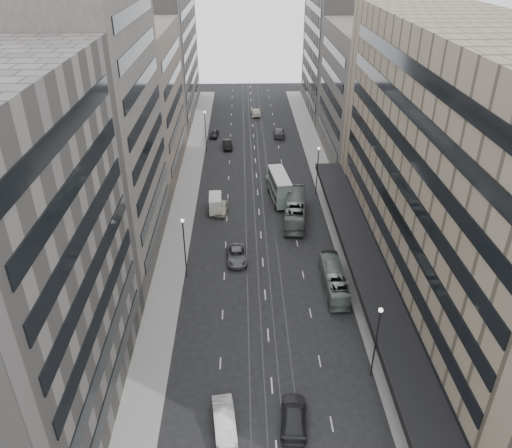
{
  "coord_description": "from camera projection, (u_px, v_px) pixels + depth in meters",
  "views": [
    {
      "loc": [
        -2.49,
        -39.61,
        36.84
      ],
      "look_at": [
        -0.86,
        16.15,
        5.13
      ],
      "focal_mm": 35.0,
      "sensor_mm": 36.0,
      "label": 1
    }
  ],
  "objects": [
    {
      "name": "ground",
      "position": [
        269.0,
        341.0,
        52.69
      ],
      "size": [
        220.0,
        220.0,
        0.0
      ],
      "primitive_type": "plane",
      "color": "black",
      "rests_on": "ground"
    },
    {
      "name": "sidewalk_right",
      "position": [
        327.0,
        187.0,
        85.54
      ],
      "size": [
        4.0,
        125.0,
        0.15
      ],
      "primitive_type": "cube",
      "color": "gray",
      "rests_on": "ground"
    },
    {
      "name": "sidewalk_left",
      "position": [
        187.0,
        189.0,
        84.93
      ],
      "size": [
        4.0,
        125.0,
        0.15
      ],
      "primitive_type": "cube",
      "color": "gray",
      "rests_on": "ground"
    },
    {
      "name": "department_store",
      "position": [
        469.0,
        178.0,
        52.8
      ],
      "size": [
        19.2,
        60.0,
        30.0
      ],
      "color": "gray",
      "rests_on": "ground"
    },
    {
      "name": "building_right_mid",
      "position": [
        371.0,
        95.0,
        92.49
      ],
      "size": [
        15.0,
        28.0,
        24.0
      ],
      "primitive_type": "cube",
      "color": "#46413D",
      "rests_on": "ground"
    },
    {
      "name": "building_right_far",
      "position": [
        342.0,
        52.0,
        117.57
      ],
      "size": [
        15.0,
        32.0,
        28.0
      ],
      "primitive_type": "cube",
      "color": "#65605B",
      "rests_on": "ground"
    },
    {
      "name": "building_left_b",
      "position": [
        85.0,
        130.0,
        60.25
      ],
      "size": [
        15.0,
        26.0,
        34.0
      ],
      "primitive_type": "cube",
      "color": "#46413D",
      "rests_on": "ground"
    },
    {
      "name": "building_left_c",
      "position": [
        131.0,
        103.0,
        85.94
      ],
      "size": [
        15.0,
        28.0,
        25.0
      ],
      "primitive_type": "cube",
      "color": "#716558",
      "rests_on": "ground"
    },
    {
      "name": "building_left_d",
      "position": [
        158.0,
        56.0,
        113.87
      ],
      "size": [
        15.0,
        38.0,
        28.0
      ],
      "primitive_type": "cube",
      "color": "#65605B",
      "rests_on": "ground"
    },
    {
      "name": "lamp_right_near",
      "position": [
        377.0,
        335.0,
        46.02
      ],
      "size": [
        0.44,
        0.44,
        8.32
      ],
      "color": "#262628",
      "rests_on": "ground"
    },
    {
      "name": "lamp_right_far",
      "position": [
        318.0,
        165.0,
        80.78
      ],
      "size": [
        0.44,
        0.44,
        8.32
      ],
      "color": "#262628",
      "rests_on": "ground"
    },
    {
      "name": "lamp_left_near",
      "position": [
        184.0,
        241.0,
        60.3
      ],
      "size": [
        0.44,
        0.44,
        8.32
      ],
      "color": "#262628",
      "rests_on": "ground"
    },
    {
      "name": "lamp_left_far",
      "position": [
        205.0,
        127.0,
        97.66
      ],
      "size": [
        0.44,
        0.44,
        8.32
      ],
      "color": "#262628",
      "rests_on": "ground"
    },
    {
      "name": "bus_near",
      "position": [
        334.0,
        279.0,
        60.01
      ],
      "size": [
        2.34,
        9.88,
        2.75
      ],
      "primitive_type": "imported",
      "rotation": [
        0.0,
        0.0,
        3.14
      ],
      "color": "gray",
      "rests_on": "ground"
    },
    {
      "name": "bus_far",
      "position": [
        295.0,
        209.0,
        75.11
      ],
      "size": [
        4.39,
        12.51,
        3.41
      ],
      "primitive_type": "imported",
      "rotation": [
        0.0,
        0.0,
        3.02
      ],
      "color": "gray",
      "rests_on": "ground"
    },
    {
      "name": "double_decker",
      "position": [
        279.0,
        187.0,
        80.06
      ],
      "size": [
        3.46,
        8.7,
        4.63
      ],
      "rotation": [
        0.0,
        0.0,
        0.12
      ],
      "color": "gray",
      "rests_on": "ground"
    },
    {
      "name": "panel_van",
      "position": [
        215.0,
        203.0,
        77.26
      ],
      "size": [
        2.24,
        4.32,
        2.67
      ],
      "rotation": [
        0.0,
        0.0,
        0.04
      ],
      "color": "beige",
      "rests_on": "ground"
    },
    {
      "name": "sedan_1",
      "position": [
        224.0,
        420.0,
        43.02
      ],
      "size": [
        2.43,
        5.34,
        1.7
      ],
      "primitive_type": "imported",
      "rotation": [
        0.0,
        0.0,
        0.13
      ],
      "color": "silver",
      "rests_on": "ground"
    },
    {
      "name": "sedan_2",
      "position": [
        237.0,
        255.0,
        65.75
      ],
      "size": [
        2.84,
        5.64,
        1.53
      ],
      "primitive_type": "imported",
      "rotation": [
        0.0,
        0.0,
        0.05
      ],
      "color": "#59595C",
      "rests_on": "ground"
    },
    {
      "name": "sedan_3",
      "position": [
        294.0,
        417.0,
        43.34
      ],
      "size": [
        2.84,
        5.82,
        1.63
      ],
      "primitive_type": "imported",
      "rotation": [
        0.0,
        0.0,
        3.04
      ],
      "color": "#28282B",
      "rests_on": "ground"
    },
    {
      "name": "sedan_4",
      "position": [
        222.0,
        208.0,
        77.3
      ],
      "size": [
        2.28,
        4.78,
        1.58
      ],
      "primitive_type": "imported",
      "rotation": [
        0.0,
        0.0,
        -0.09
      ],
      "color": "#B9B399",
      "rests_on": "ground"
    },
    {
      "name": "sedan_5",
      "position": [
        227.0,
        145.0,
        101.41
      ],
      "size": [
        2.23,
        5.01,
        1.6
      ],
      "primitive_type": "imported",
      "rotation": [
        0.0,
        0.0,
        0.11
      ],
      "color": "black",
      "rests_on": "ground"
    },
    {
      "name": "sedan_6",
      "position": [
        274.0,
        180.0,
        86.48
      ],
      "size": [
        2.57,
        5.34,
        1.47
      ],
      "primitive_type": "imported",
      "rotation": [
        0.0,
        0.0,
        3.17
      ],
      "color": "silver",
      "rests_on": "ground"
    },
    {
      "name": "sedan_7",
      "position": [
        279.0,
        132.0,
        107.79
      ],
      "size": [
        2.65,
        5.95,
        1.7
      ],
      "primitive_type": "imported",
      "rotation": [
        0.0,
        0.0,
        3.09
      ],
      "color": "#525254",
      "rests_on": "ground"
    },
    {
      "name": "sedan_8",
      "position": [
        214.0,
        134.0,
        107.41
      ],
      "size": [
        2.13,
        4.4,
        1.45
      ],
      "primitive_type": "imported",
      "rotation": [
        0.0,
        0.0,
        -0.1
      ],
      "color": "black",
      "rests_on": "ground"
    },
    {
      "name": "sedan_9",
      "position": [
        255.0,
        112.0,
        120.47
      ],
      "size": [
        2.39,
        5.23,
        1.66
      ],
      "primitive_type": "imported",
      "rotation": [
        0.0,
        0.0,
        3.27
      ],
      "color": "beige",
      "rests_on": "ground"
    }
  ]
}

